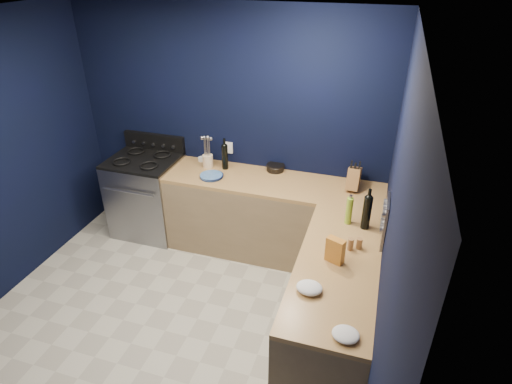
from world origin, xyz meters
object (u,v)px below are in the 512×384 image
at_px(knife_block, 354,179).
at_px(crouton_bag, 335,250).
at_px(utensil_crock, 208,161).
at_px(plate_stack, 211,176).
at_px(gas_range, 148,197).

relative_size(knife_block, crouton_bag, 1.07).
distance_m(utensil_crock, knife_block, 1.59).
height_order(plate_stack, utensil_crock, utensil_crock).
xyz_separation_m(gas_range, plate_stack, (0.88, -0.09, 0.46)).
xyz_separation_m(gas_range, crouton_bag, (2.33, -1.11, 0.54)).
distance_m(gas_range, plate_stack, 0.99).
height_order(knife_block, crouton_bag, knife_block).
relative_size(gas_range, crouton_bag, 4.44).
xyz_separation_m(plate_stack, knife_block, (1.46, 0.20, 0.10)).
distance_m(gas_range, utensil_crock, 0.92).
bearing_deg(gas_range, plate_stack, -5.72).
bearing_deg(plate_stack, utensil_crock, 120.25).
bearing_deg(utensil_crock, knife_block, -0.68).
bearing_deg(knife_block, utensil_crock, -178.02).
bearing_deg(crouton_bag, plate_stack, 166.93).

